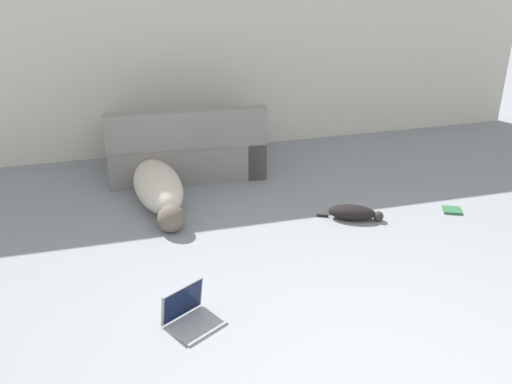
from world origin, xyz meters
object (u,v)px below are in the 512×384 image
(couch, at_px, (186,149))
(laptop_open, at_px, (188,311))
(dog, at_px, (159,188))
(cat, at_px, (354,213))
(book_green, at_px, (452,210))

(couch, height_order, laptop_open, couch)
(couch, height_order, dog, couch)
(cat, relative_size, book_green, 2.79)
(laptop_open, bearing_deg, dog, 58.98)
(dog, distance_m, book_green, 2.82)
(dog, height_order, book_green, dog)
(dog, xyz_separation_m, laptop_open, (-0.01, -1.86, -0.10))
(couch, xyz_separation_m, cat, (1.32, -1.53, -0.19))
(dog, distance_m, laptop_open, 1.86)
(cat, relative_size, laptop_open, 1.30)
(laptop_open, xyz_separation_m, book_green, (2.70, 1.00, -0.07))
(dog, height_order, cat, dog)
(dog, bearing_deg, book_green, 67.33)
(dog, distance_m, cat, 1.87)
(book_green, bearing_deg, laptop_open, -159.59)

